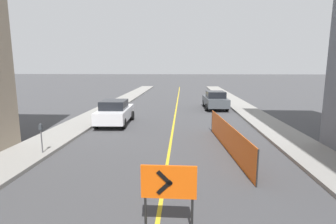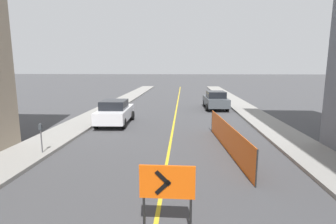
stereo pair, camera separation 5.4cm
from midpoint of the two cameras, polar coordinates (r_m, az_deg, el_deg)
The scene contains 8 objects.
lane_stripe at distance 19.82m, azimuth 1.63°, elevation -0.98°, with size 0.12×59.68×0.01m.
sidewalk_left at distance 20.88m, azimuth -15.15°, elevation -0.57°, with size 2.19×59.68×0.15m.
sidewalk_right at distance 20.53m, azimuth 18.71°, elevation -0.92°, with size 2.19×59.68×0.15m.
arrow_barricade_primary at distance 6.07m, azimuth 0.06°, elevation -15.50°, with size 1.26×0.09×1.54m.
safety_mesh_fence at distance 11.98m, azimuth 12.96°, elevation -5.39°, with size 0.64×7.31×1.23m.
parked_car_curb_near at distance 17.40m, azimuth -11.36°, elevation -0.01°, with size 1.97×4.37×1.59m.
parked_car_curb_mid at distance 23.72m, azimuth 10.37°, elevation 2.59°, with size 1.98×4.37×1.59m.
parking_meter_far_curb at distance 12.10m, azimuth -25.85°, elevation -3.91°, with size 0.12×0.11×1.26m.
Camera 2 is at (0.63, 10.37, 3.69)m, focal length 28.00 mm.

